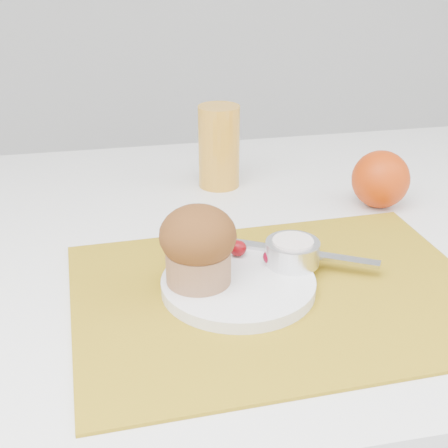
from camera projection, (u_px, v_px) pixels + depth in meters
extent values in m
cube|color=white|center=(276.00, 432.00, 1.03)|extent=(1.20, 0.80, 0.75)
cube|color=#A48116|center=(279.00, 294.00, 0.71)|extent=(0.48, 0.36, 0.00)
cylinder|color=white|center=(238.00, 284.00, 0.71)|extent=(0.22, 0.22, 0.01)
cylinder|color=silver|center=(292.00, 252.00, 0.74)|extent=(0.08, 0.08, 0.03)
cylinder|color=white|center=(293.00, 242.00, 0.73)|extent=(0.05, 0.05, 0.01)
ellipsoid|color=#510206|center=(238.00, 248.00, 0.76)|extent=(0.02, 0.02, 0.02)
ellipsoid|color=#540212|center=(272.00, 257.00, 0.74)|extent=(0.02, 0.02, 0.02)
cube|color=#B9BBC2|center=(303.00, 253.00, 0.76)|extent=(0.17, 0.11, 0.00)
sphere|color=#C13906|center=(381.00, 179.00, 0.92)|extent=(0.09, 0.09, 0.09)
cylinder|color=gold|center=(219.00, 147.00, 0.99)|extent=(0.08, 0.08, 0.13)
cylinder|color=#A57350|center=(198.00, 266.00, 0.70)|extent=(0.09, 0.09, 0.04)
ellipsoid|color=#3D1E0B|center=(198.00, 235.00, 0.68)|extent=(0.09, 0.09, 0.07)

